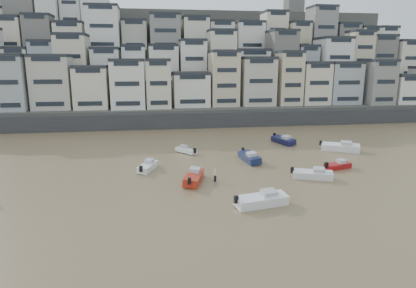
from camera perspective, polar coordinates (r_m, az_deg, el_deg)
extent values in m
cube|color=#38383A|center=(85.40, -2.98, 3.68)|extent=(140.00, 3.00, 3.50)
cube|color=#4C4C47|center=(92.83, -0.33, 4.59)|extent=(140.00, 14.00, 4.00)
cube|color=#4C4C47|center=(104.28, -1.29, 7.15)|extent=(140.00, 14.00, 10.00)
cube|color=#4C4C47|center=(115.85, -2.06, 9.69)|extent=(140.00, 14.00, 18.00)
cube|color=#4C4C47|center=(127.64, -2.71, 11.76)|extent=(140.00, 16.00, 26.00)
cube|color=#4C4C47|center=(141.55, -3.32, 13.07)|extent=(140.00, 18.00, 32.00)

